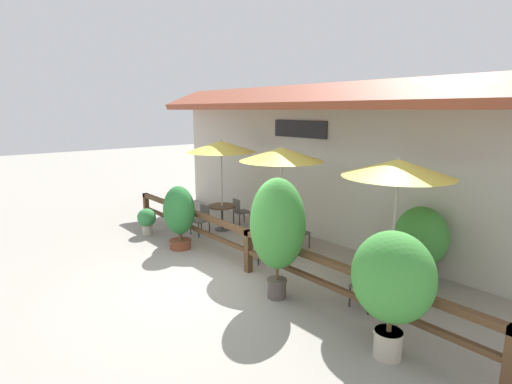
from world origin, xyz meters
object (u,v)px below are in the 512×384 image
Objects in this scene: patio_umbrella_far at (398,168)px; potted_plant_broad_leaf at (147,219)px; chair_near_streetside at (202,218)px; chair_near_wallside at (240,211)px; potted_plant_small_flowering at (393,280)px; chair_middle_streetside at (263,242)px; chair_far_wallside at (410,265)px; potted_plant_tall_tropical at (421,239)px; potted_plant_corner_fern at (277,226)px; dining_table_middle at (281,231)px; dining_table_near at (222,210)px; patio_umbrella_near at (221,147)px; patio_umbrella_middle at (282,154)px; dining_table_far at (391,267)px; potted_plant_entrance_palm at (179,213)px; chair_middle_wallside at (297,231)px; chair_far_streetside at (367,282)px.

potted_plant_broad_leaf is (-6.65, -1.85, -2.04)m from patio_umbrella_far.
chair_near_streetside is 1.00× the size of chair_near_wallside.
potted_plant_small_flowering is (6.72, -2.51, 0.73)m from chair_near_wallside.
chair_far_wallside is at bearing 31.05° from chair_middle_streetside.
chair_far_wallside is at bearing 87.81° from patio_umbrella_far.
chair_near_wallside is at bearing 160.27° from chair_middle_streetside.
chair_near_wallside is 0.53× the size of potted_plant_tall_tropical.
dining_table_middle is at bearing 134.88° from potted_plant_corner_fern.
chair_near_streetside is 6.85m from potted_plant_small_flowering.
chair_middle_streetside is at bearing -14.74° from dining_table_near.
chair_near_streetside is at bearing -92.87° from patio_umbrella_near.
dining_table_middle is (2.65, 0.60, 0.13)m from chair_near_streetside.
potted_plant_corner_fern is (4.31, -1.06, 0.96)m from chair_near_streetside.
chair_near_wallside and chair_far_wallside have the same top height.
patio_umbrella_middle reaches higher than chair_near_streetside.
dining_table_near is 5.63m from dining_table_far.
chair_far_wallside is at bearing -81.58° from potted_plant_tall_tropical.
potted_plant_tall_tropical is (5.58, 1.11, 0.30)m from dining_table_near.
dining_table_far is 0.97× the size of chair_far_wallside.
potted_plant_small_flowering is at bearing -58.81° from patio_umbrella_far.
chair_near_wallside is 0.36× the size of potted_plant_corner_fern.
patio_umbrella_middle is at bearing -179.55° from patio_umbrella_far.
patio_umbrella_middle is 3.54× the size of potted_plant_broad_leaf.
potted_plant_entrance_palm is (-5.00, -2.38, 0.48)m from chair_far_wallside.
dining_table_near is at bearing 110.03° from potted_plant_entrance_palm.
dining_table_middle is 0.43× the size of potted_plant_small_flowering.
potted_plant_entrance_palm reaches higher than chair_middle_streetside.
potted_plant_tall_tropical is at bearing 65.51° from potted_plant_corner_fern.
potted_plant_entrance_palm is (0.69, -1.09, 0.48)m from chair_near_streetside.
chair_middle_wallside is at bearing 11.14° from patio_umbrella_near.
chair_far_wallside is at bearing 25.49° from potted_plant_entrance_palm.
chair_far_streetside is (2.92, -0.03, 0.00)m from chair_middle_streetside.
chair_middle_streetside is 0.51× the size of potted_plant_entrance_palm.
dining_table_far is 0.43× the size of potted_plant_small_flowering.
dining_table_near is 1.00× the size of dining_table_middle.
dining_table_middle is at bearing -157.96° from potted_plant_tall_tropical.
patio_umbrella_far is 3.20× the size of chair_far_streetside.
chair_near_wallside is 1.00× the size of chair_middle_streetside.
potted_plant_broad_leaf is at bearing -117.91° from patio_umbrella_near.
chair_near_streetside is 1.00× the size of chair_far_wallside.
patio_umbrella_far is 3.31× the size of dining_table_far.
potted_plant_small_flowering is at bearing -22.92° from dining_table_middle.
chair_near_streetside is 1.57m from potted_plant_broad_leaf.
dining_table_middle is 1.07× the size of potted_plant_broad_leaf.
potted_plant_entrance_palm reaches higher than dining_table_near.
potted_plant_tall_tropical is (-0.05, 1.18, -1.59)m from patio_umbrella_far.
chair_far_streetside is 5.06m from potted_plant_entrance_palm.
potted_plant_entrance_palm is (-4.98, -1.72, 0.35)m from dining_table_far.
chair_far_streetside is at bearing 38.18° from potted_plant_corner_fern.
patio_umbrella_middle is 3.20× the size of chair_middle_wallside.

